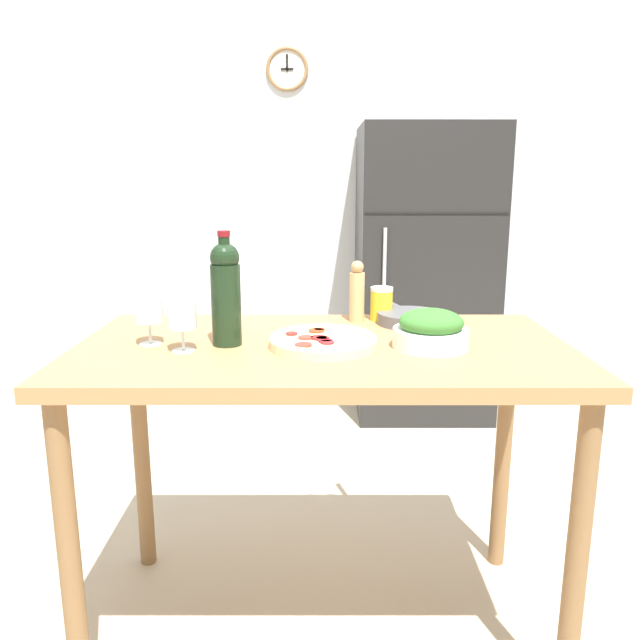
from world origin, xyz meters
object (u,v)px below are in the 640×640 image
pepper_mill (354,292)px  refrigerator (420,272)px  homemade_pizza (320,341)px  cast_iron_skillet (407,317)px  wine_glass_far (146,313)px  salt_canister (379,304)px  wine_glass_near (179,319)px  salad_bowl (428,330)px  wine_bottle (223,291)px

pepper_mill → refrigerator: bearing=73.4°
homemade_pizza → cast_iron_skillet: bearing=44.9°
wine_glass_far → salt_canister: wine_glass_far is taller
wine_glass_near → salt_canister: (0.57, 0.38, -0.04)m
cast_iron_skillet → salt_canister: bearing=148.6°
wine_glass_near → salad_bowl: wine_glass_near is taller
wine_glass_near → pepper_mill: 0.61m
homemade_pizza → cast_iron_skillet: 0.40m
salad_bowl → wine_bottle: bearing=176.8°
salad_bowl → salt_canister: (-0.10, 0.34, 0.01)m
salad_bowl → salt_canister: size_ratio=1.91×
wine_glass_near → salt_canister: 0.69m
refrigerator → wine_glass_far: refrigerator is taller
wine_glass_near → homemade_pizza: size_ratio=0.44×
refrigerator → wine_glass_far: 2.22m
wine_bottle → salad_bowl: 0.58m
salt_canister → wine_glass_far: bearing=-155.4°
refrigerator → wine_bottle: (-0.87, -1.93, 0.24)m
wine_bottle → wine_glass_far: 0.23m
refrigerator → pepper_mill: refrigerator is taller
salt_canister → wine_glass_near: bearing=-146.2°
pepper_mill → salad_bowl: 0.38m
wine_glass_near → cast_iron_skillet: wine_glass_near is taller
wine_bottle → pepper_mill: bearing=37.4°
wine_glass_near → homemade_pizza: (0.38, 0.05, -0.08)m
refrigerator → salt_canister: (-0.41, -1.62, 0.14)m
homemade_pizza → cast_iron_skillet: (0.28, 0.28, 0.00)m
wine_bottle → wine_glass_far: bearing=-179.6°
refrigerator → wine_bottle: 2.13m
pepper_mill → homemade_pizza: size_ratio=0.66×
refrigerator → cast_iron_skillet: refrigerator is taller
refrigerator → wine_bottle: refrigerator is taller
refrigerator → homemade_pizza: size_ratio=5.51×
pepper_mill → wine_bottle: bearing=-142.6°
homemade_pizza → salt_canister: bearing=59.8°
salad_bowl → salt_canister: bearing=106.9°
homemade_pizza → salt_canister: size_ratio=2.74×
refrigerator → cast_iron_skillet: bearing=-100.8°
refrigerator → wine_bottle: bearing=-114.3°
wine_glass_near → salad_bowl: 0.68m
salad_bowl → homemade_pizza: bearing=178.6°
refrigerator → cast_iron_skillet: size_ratio=4.97×
wine_glass_near → wine_glass_far: same height
pepper_mill → cast_iron_skillet: pepper_mill is taller
refrigerator → cast_iron_skillet: 1.71m
refrigerator → pepper_mill: size_ratio=8.31×
salad_bowl → homemade_pizza: size_ratio=0.70×
wine_glass_near → salad_bowl: (0.68, 0.04, -0.04)m
refrigerator → homemade_pizza: 2.05m
wine_glass_near → cast_iron_skillet: size_ratio=0.39×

